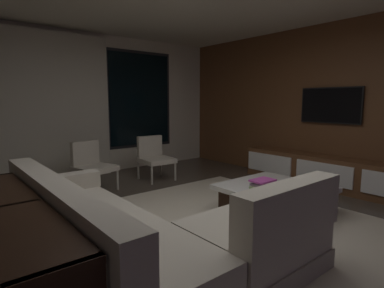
% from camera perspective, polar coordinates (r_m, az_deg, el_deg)
% --- Properties ---
extents(floor, '(9.20, 9.20, 0.00)m').
position_cam_1_polar(floor, '(3.45, 3.00, -16.52)').
color(floor, '#473D33').
extents(back_wall_with_window, '(6.60, 0.30, 2.70)m').
position_cam_1_polar(back_wall_with_window, '(6.27, -20.44, 6.64)').
color(back_wall_with_window, beige).
rests_on(back_wall_with_window, floor).
extents(media_wall, '(0.12, 7.80, 2.70)m').
position_cam_1_polar(media_wall, '(5.68, 26.64, 6.30)').
color(media_wall, brown).
rests_on(media_wall, floor).
extents(area_rug, '(3.20, 3.80, 0.01)m').
position_cam_1_polar(area_rug, '(3.61, 8.37, -15.33)').
color(area_rug, beige).
rests_on(area_rug, floor).
extents(sectional_couch, '(1.98, 2.50, 0.82)m').
position_cam_1_polar(sectional_couch, '(2.76, -9.21, -16.46)').
color(sectional_couch, '#A49C8C').
rests_on(sectional_couch, floor).
extents(coffee_table, '(1.16, 1.16, 0.36)m').
position_cam_1_polar(coffee_table, '(4.15, 14.77, -9.69)').
color(coffee_table, black).
rests_on(coffee_table, floor).
extents(book_stack_on_coffee_table, '(0.30, 0.23, 0.11)m').
position_cam_1_polar(book_stack_on_coffee_table, '(3.96, 12.84, -7.10)').
color(book_stack_on_coffee_table, '#B5D08D').
rests_on(book_stack_on_coffee_table, coffee_table).
extents(accent_chair_near_window, '(0.57, 0.58, 0.78)m').
position_cam_1_polar(accent_chair_near_window, '(5.76, -6.93, -2.08)').
color(accent_chair_near_window, '#B2ADA0').
rests_on(accent_chair_near_window, floor).
extents(accent_chair_by_curtain, '(0.66, 0.68, 0.78)m').
position_cam_1_polar(accent_chair_by_curtain, '(5.27, -17.86, -3.34)').
color(accent_chair_by_curtain, '#B2ADA0').
rests_on(accent_chair_by_curtain, floor).
extents(media_console, '(0.46, 3.10, 0.52)m').
position_cam_1_polar(media_console, '(5.56, 24.24, -4.98)').
color(media_console, brown).
rests_on(media_console, floor).
extents(mounted_tv, '(0.05, 1.02, 0.59)m').
position_cam_1_polar(mounted_tv, '(5.69, 23.89, 6.46)').
color(mounted_tv, black).
extents(console_table_behind_couch, '(0.40, 2.10, 0.74)m').
position_cam_1_polar(console_table_behind_couch, '(2.55, -29.75, -16.60)').
color(console_table_behind_couch, black).
rests_on(console_table_behind_couch, floor).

